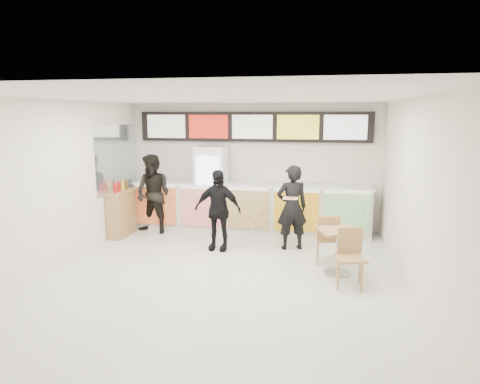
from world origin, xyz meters
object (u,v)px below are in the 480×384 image
(customer_main, at_px, (292,207))
(customer_left, at_px, (153,194))
(cafe_table, at_px, (338,243))
(customer_mid, at_px, (218,210))
(condiment_ledge, at_px, (121,213))
(service_counter, at_px, (250,208))
(drinks_fridge, at_px, (212,188))

(customer_main, bearing_deg, customer_left, -30.57)
(customer_left, height_order, cafe_table, customer_left)
(customer_mid, distance_m, cafe_table, 2.57)
(customer_mid, distance_m, condiment_ledge, 2.49)
(customer_mid, bearing_deg, customer_left, 154.67)
(cafe_table, bearing_deg, customer_main, 108.34)
(service_counter, bearing_deg, customer_mid, -105.61)
(service_counter, xyz_separation_m, customer_left, (-2.18, -0.54, 0.35))
(customer_mid, relative_size, condiment_ledge, 1.34)
(service_counter, distance_m, cafe_table, 3.12)
(service_counter, distance_m, customer_mid, 1.56)
(customer_main, distance_m, customer_left, 3.31)
(customer_main, relative_size, cafe_table, 1.05)
(customer_left, bearing_deg, condiment_ledge, -133.24)
(cafe_table, bearing_deg, customer_mid, 141.28)
(drinks_fridge, height_order, cafe_table, drinks_fridge)
(service_counter, height_order, customer_left, customer_left)
(service_counter, relative_size, drinks_fridge, 2.78)
(condiment_ledge, bearing_deg, drinks_fridge, 26.04)
(service_counter, relative_size, customer_mid, 3.36)
(customer_main, distance_m, condiment_ledge, 3.91)
(customer_mid, bearing_deg, service_counter, 77.13)
(drinks_fridge, distance_m, condiment_ledge, 2.15)
(customer_mid, bearing_deg, customer_main, 14.86)
(drinks_fridge, relative_size, customer_mid, 1.21)
(service_counter, height_order, drinks_fridge, drinks_fridge)
(service_counter, relative_size, condiment_ledge, 4.52)
(service_counter, xyz_separation_m, condiment_ledge, (-2.82, -0.90, -0.05))
(drinks_fridge, height_order, customer_left, drinks_fridge)
(customer_main, distance_m, cafe_table, 1.58)
(drinks_fridge, height_order, condiment_ledge, drinks_fridge)
(customer_main, xyz_separation_m, customer_left, (-3.25, 0.63, 0.05))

